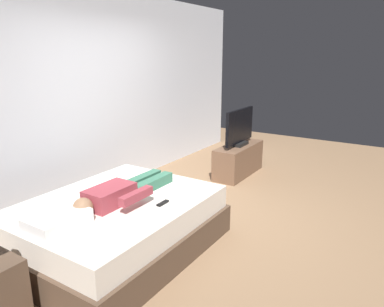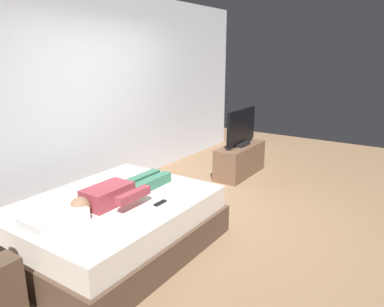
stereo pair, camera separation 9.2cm
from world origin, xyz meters
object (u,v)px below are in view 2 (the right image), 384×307
Objects in this scene: bed at (115,225)px; person at (118,192)px; pillow at (54,219)px; tv_stand at (240,160)px; tv at (241,128)px; remote at (160,203)px.

bed is 0.36m from person.
pillow reaches higher than tv_stand.
bed is 1.81× the size of tv_stand.
tv reaches higher than pillow.
person is 1.43× the size of tv.
person reaches higher than pillow.
bed is 2.86m from tv.
pillow is at bearing 179.90° from tv_stand.
tv reaches higher than tv_stand.
remote is 0.14× the size of tv_stand.
person is (0.03, -0.05, 0.36)m from bed.
remote is 2.68m from tv.
tv_stand is 1.25× the size of tv.
bed is 1.58× the size of person.
person reaches higher than tv_stand.
pillow is 3.20× the size of remote.
pillow is (-0.68, -0.00, 0.34)m from bed.
tv is (0.00, 0.00, 0.53)m from tv_stand.
tv_stand is 0.53m from tv.
bed is 4.15× the size of pillow.
pillow is 3.51m from tv_stand.
tv_stand is at bearing -0.10° from pillow.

